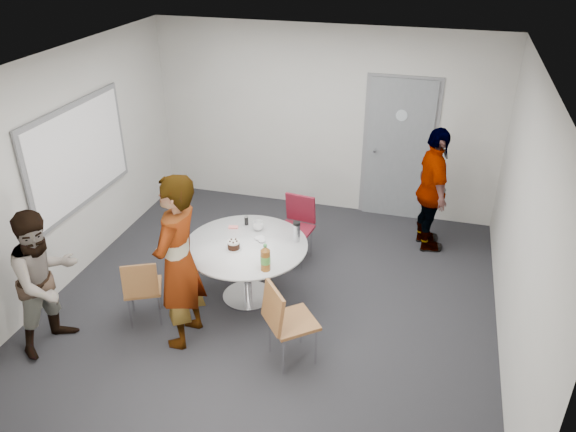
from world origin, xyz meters
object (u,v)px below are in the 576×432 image
(chair_near_left, at_px, (142,286))
(person_left, at_px, (46,281))
(chair_far, at_px, (297,222))
(person_main, at_px, (178,263))
(table, at_px, (248,252))
(person_right, at_px, (433,190))
(whiteboard, at_px, (79,155))
(door, at_px, (398,150))
(chair_near_right, at_px, (284,317))

(chair_near_left, xyz_separation_m, person_left, (-0.73, -0.53, 0.29))
(chair_far, xyz_separation_m, person_main, (-0.73, -1.85, 0.42))
(table, relative_size, person_right, 0.82)
(whiteboard, xyz_separation_m, chair_near_left, (1.24, -1.00, -0.96))
(door, bearing_deg, chair_near_right, -101.37)
(whiteboard, bearing_deg, person_left, -71.50)
(chair_near_right, distance_m, person_right, 2.93)
(door, xyz_separation_m, person_main, (-1.80, -3.39, -0.09))
(door, distance_m, person_right, 0.99)
(table, bearing_deg, door, 61.64)
(door, height_order, person_main, door)
(whiteboard, distance_m, chair_near_left, 1.87)
(door, xyz_separation_m, table, (-1.37, -2.54, -0.40))
(door, distance_m, chair_far, 1.94)
(person_main, bearing_deg, door, 153.28)
(person_left, bearing_deg, door, -22.25)
(door, distance_m, person_left, 4.89)
(person_main, bearing_deg, whiteboard, -120.86)
(chair_near_right, relative_size, person_main, 0.48)
(table, xyz_separation_m, person_right, (1.91, 1.74, 0.21))
(chair_near_right, distance_m, person_main, 1.17)
(whiteboard, xyz_separation_m, person_left, (0.51, -1.53, -0.68))
(door, bearing_deg, whiteboard, -147.34)
(chair_far, relative_size, person_right, 0.51)
(person_main, xyz_separation_m, person_left, (-1.25, -0.42, -0.17))
(chair_near_left, distance_m, person_right, 3.79)
(whiteboard, bearing_deg, door, 32.66)
(door, distance_m, chair_near_right, 3.55)
(door, bearing_deg, chair_far, -124.92)
(chair_near_left, xyz_separation_m, person_right, (2.85, 2.48, 0.35))
(chair_near_right, xyz_separation_m, chair_far, (-0.38, 1.91, -0.03))
(person_right, bearing_deg, person_left, 113.17)
(chair_near_right, xyz_separation_m, person_main, (-1.10, 0.06, 0.39))
(table, relative_size, chair_near_left, 1.72)
(chair_far, relative_size, person_left, 0.56)
(person_main, height_order, person_right, person_main)
(chair_near_right, relative_size, chair_far, 1.05)
(chair_far, bearing_deg, door, -117.49)
(whiteboard, xyz_separation_m, table, (2.19, -0.26, -0.83))
(chair_near_left, distance_m, person_left, 0.95)
(table, distance_m, person_main, 1.00)
(whiteboard, height_order, person_main, whiteboard)
(door, bearing_deg, person_right, -56.41)
(person_right, bearing_deg, table, 115.53)
(chair_near_left, bearing_deg, chair_near_right, -31.69)
(chair_far, relative_size, person_main, 0.46)
(whiteboard, height_order, table, whiteboard)
(person_main, bearing_deg, person_right, 139.12)
(door, height_order, whiteboard, door)
(chair_near_left, relative_size, person_right, 0.48)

